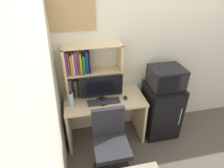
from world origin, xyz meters
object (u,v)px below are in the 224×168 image
Objects in this scene: keyboard at (104,102)px; microwave at (166,77)px; hutch_bookshelf at (84,69)px; mini_fridge at (161,110)px; desk_chair at (111,146)px; monitor at (102,88)px; wall_corkboard at (68,12)px; computer_mouse at (125,98)px; water_bottle at (71,99)px.

microwave reaches higher than keyboard.
mini_fridge is (1.13, -0.20, -0.73)m from hutch_bookshelf.
mini_fridge is 0.58m from microwave.
keyboard is at bearing 90.07° from desk_chair.
monitor is at bearing 129.00° from keyboard.
wall_corkboard reaches higher than monitor.
computer_mouse is 0.65m from microwave.
hutch_bookshelf reaches higher than water_bottle.
monitor is 0.93m from microwave.
hutch_bookshelf is at bearing 130.77° from keyboard.
wall_corkboard reaches higher than water_bottle.
microwave is 1.56m from wall_corkboard.
wall_corkboard is (-0.35, 0.35, 1.12)m from keyboard.
wall_corkboard is at bearing 166.68° from mini_fridge.
hutch_bookshelf is 0.90× the size of mini_fridge.
wall_corkboard is at bearing 134.89° from keyboard.
water_bottle is at bearing 177.40° from keyboard.
monitor is (0.20, -0.23, -0.19)m from hutch_bookshelf.
hutch_bookshelf is 8.56× the size of computer_mouse.
keyboard is 4.90× the size of computer_mouse.
water_bottle is 0.33× the size of wall_corkboard.
microwave is at bearing -9.97° from hutch_bookshelf.
water_bottle is (-0.43, 0.02, 0.09)m from keyboard.
microwave reaches higher than computer_mouse.
computer_mouse is 0.20× the size of microwave.
computer_mouse is at bearing 0.10° from monitor.
water_bottle is 0.25× the size of mini_fridge.
microwave is at bearing -13.19° from wall_corkboard.
monitor is 0.86× the size of wall_corkboard.
water_bottle is (-0.41, -0.00, -0.12)m from monitor.
monitor is at bearing -178.41° from mini_fridge.
microwave is (1.13, -0.20, -0.15)m from hutch_bookshelf.
wall_corkboard is (-1.26, 0.30, 1.45)m from mini_fridge.
mini_fridge is (1.34, 0.03, -0.42)m from water_bottle.
keyboard is 1.22m from wall_corkboard.
water_bottle is at bearing -179.63° from monitor.
hutch_bookshelf is 3.58× the size of water_bottle.
water_bottle is at bearing -132.78° from hutch_bookshelf.
wall_corkboard reaches higher than desk_chair.
wall_corkboard reaches higher than computer_mouse.
keyboard is at bearing -175.88° from computer_mouse.
wall_corkboard is (-0.66, 0.32, 1.12)m from computer_mouse.
microwave is (0.93, 0.03, 0.04)m from monitor.
mini_fridge is 1.88× the size of microwave.
keyboard is 2.05× the size of water_bottle.
water_bottle reaches higher than computer_mouse.
keyboard is at bearing -49.23° from hutch_bookshelf.
microwave is 0.51× the size of desk_chair.
computer_mouse is 0.75m from water_bottle.
hutch_bookshelf reaches higher than desk_chair.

